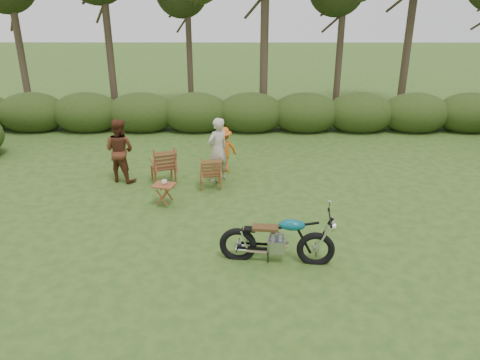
{
  "coord_description": "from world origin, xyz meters",
  "views": [
    {
      "loc": [
        -0.31,
        -7.73,
        4.82
      ],
      "look_at": [
        -0.35,
        1.87,
        0.9
      ],
      "focal_mm": 35.0,
      "sensor_mm": 36.0,
      "label": 1
    }
  ],
  "objects_px": {
    "side_table": "(165,195)",
    "lawn_chair_left": "(164,181)",
    "cup": "(164,182)",
    "motorcycle": "(276,261)",
    "child": "(224,171)",
    "adult_b": "(123,180)",
    "adult_a": "(218,181)",
    "lawn_chair_right": "(211,187)"
  },
  "relations": [
    {
      "from": "adult_b",
      "to": "child",
      "type": "relative_size",
      "value": 1.32
    },
    {
      "from": "cup",
      "to": "child",
      "type": "bearing_deg",
      "value": 59.15
    },
    {
      "from": "child",
      "to": "adult_a",
      "type": "bearing_deg",
      "value": 48.21
    },
    {
      "from": "motorcycle",
      "to": "side_table",
      "type": "distance_m",
      "value": 3.55
    },
    {
      "from": "motorcycle",
      "to": "adult_b",
      "type": "xyz_separation_m",
      "value": [
        -3.91,
        4.06,
        0.0
      ]
    },
    {
      "from": "motorcycle",
      "to": "adult_a",
      "type": "relative_size",
      "value": 1.18
    },
    {
      "from": "adult_b",
      "to": "lawn_chair_left",
      "type": "bearing_deg",
      "value": -163.81
    },
    {
      "from": "adult_a",
      "to": "child",
      "type": "bearing_deg",
      "value": -141.71
    },
    {
      "from": "lawn_chair_left",
      "to": "adult_a",
      "type": "relative_size",
      "value": 0.56
    },
    {
      "from": "cup",
      "to": "child",
      "type": "xyz_separation_m",
      "value": [
        1.33,
        2.22,
        -0.59
      ]
    },
    {
      "from": "motorcycle",
      "to": "cup",
      "type": "xyz_separation_m",
      "value": [
        -2.5,
        2.52,
        0.59
      ]
    },
    {
      "from": "lawn_chair_right",
      "to": "cup",
      "type": "bearing_deg",
      "value": 38.35
    },
    {
      "from": "side_table",
      "to": "cup",
      "type": "height_order",
      "value": "cup"
    },
    {
      "from": "cup",
      "to": "side_table",
      "type": "bearing_deg",
      "value": -112.67
    },
    {
      "from": "motorcycle",
      "to": "side_table",
      "type": "height_order",
      "value": "motorcycle"
    },
    {
      "from": "lawn_chair_right",
      "to": "adult_a",
      "type": "xyz_separation_m",
      "value": [
        0.17,
        0.45,
        0.0
      ]
    },
    {
      "from": "lawn_chair_right",
      "to": "child",
      "type": "xyz_separation_m",
      "value": [
        0.3,
        1.14,
        0.0
      ]
    },
    {
      "from": "lawn_chair_left",
      "to": "side_table",
      "type": "xyz_separation_m",
      "value": [
        0.26,
        -1.48,
        0.27
      ]
    },
    {
      "from": "lawn_chair_left",
      "to": "cup",
      "type": "relative_size",
      "value": 7.5
    },
    {
      "from": "motorcycle",
      "to": "lawn_chair_left",
      "type": "xyz_separation_m",
      "value": [
        -2.77,
        3.98,
        0.0
      ]
    },
    {
      "from": "cup",
      "to": "adult_a",
      "type": "height_order",
      "value": "adult_a"
    },
    {
      "from": "adult_a",
      "to": "adult_b",
      "type": "relative_size",
      "value": 1.02
    },
    {
      "from": "motorcycle",
      "to": "child",
      "type": "bearing_deg",
      "value": 110.16
    },
    {
      "from": "lawn_chair_left",
      "to": "adult_b",
      "type": "bearing_deg",
      "value": -25.76
    },
    {
      "from": "lawn_chair_right",
      "to": "adult_a",
      "type": "relative_size",
      "value": 0.51
    },
    {
      "from": "motorcycle",
      "to": "cup",
      "type": "bearing_deg",
      "value": 141.01
    },
    {
      "from": "motorcycle",
      "to": "lawn_chair_left",
      "type": "relative_size",
      "value": 2.09
    },
    {
      "from": "motorcycle",
      "to": "lawn_chair_right",
      "type": "distance_m",
      "value": 3.89
    },
    {
      "from": "lawn_chair_left",
      "to": "adult_a",
      "type": "distance_m",
      "value": 1.47
    },
    {
      "from": "adult_a",
      "to": "child",
      "type": "distance_m",
      "value": 0.7
    },
    {
      "from": "motorcycle",
      "to": "cup",
      "type": "height_order",
      "value": "cup"
    },
    {
      "from": "cup",
      "to": "adult_b",
      "type": "relative_size",
      "value": 0.08
    },
    {
      "from": "motorcycle",
      "to": "child",
      "type": "height_order",
      "value": "child"
    },
    {
      "from": "side_table",
      "to": "adult_a",
      "type": "height_order",
      "value": "adult_a"
    },
    {
      "from": "motorcycle",
      "to": "child",
      "type": "distance_m",
      "value": 4.88
    },
    {
      "from": "lawn_chair_right",
      "to": "adult_b",
      "type": "bearing_deg",
      "value": -18.77
    },
    {
      "from": "adult_a",
      "to": "motorcycle",
      "type": "bearing_deg",
      "value": 66.31
    },
    {
      "from": "lawn_chair_left",
      "to": "adult_a",
      "type": "xyz_separation_m",
      "value": [
        1.47,
        0.07,
        0.0
      ]
    },
    {
      "from": "motorcycle",
      "to": "cup",
      "type": "relative_size",
      "value": 15.63
    },
    {
      "from": "motorcycle",
      "to": "lawn_chair_left",
      "type": "bearing_deg",
      "value": 131.06
    },
    {
      "from": "side_table",
      "to": "lawn_chair_left",
      "type": "bearing_deg",
      "value": 99.82
    },
    {
      "from": "lawn_chair_left",
      "to": "child",
      "type": "height_order",
      "value": "child"
    }
  ]
}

